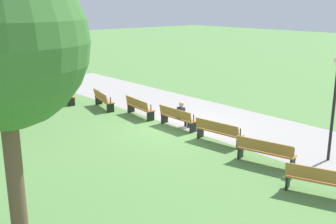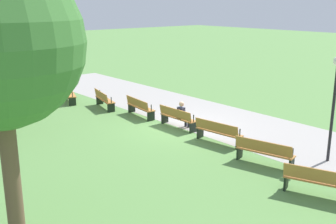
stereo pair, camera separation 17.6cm
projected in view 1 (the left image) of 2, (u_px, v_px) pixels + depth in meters
name	position (u px, v px, depth m)	size (l,w,h in m)	color
ground_plane	(178.00, 127.00, 17.64)	(120.00, 120.00, 0.00)	#5B8C47
path_paving	(214.00, 118.00, 19.09)	(29.58, 4.56, 0.01)	#A39E99
bench_0	(67.00, 94.00, 22.03)	(2.00, 1.12, 0.89)	#B27538
bench_1	(103.00, 99.00, 20.74)	(2.01, 0.92, 0.89)	#B27538
bench_2	(139.00, 107.00, 19.21)	(2.00, 0.70, 0.89)	#B27538
bench_3	(177.00, 117.00, 17.47)	(1.95, 0.47, 0.89)	#B27538
bench_4	(218.00, 131.00, 15.55)	(2.00, 0.70, 0.89)	#B27538
bench_5	(265.00, 151.00, 13.46)	(2.01, 0.92, 0.89)	#B27538
bench_6	(322.00, 180.00, 11.24)	(2.00, 1.12, 0.89)	#B27538
person_seated	(183.00, 114.00, 17.39)	(0.32, 0.52, 1.20)	#2D3347
tree_2	(1.00, 44.00, 8.32)	(3.64, 3.64, 6.25)	brown
lamp_post	(336.00, 88.00, 13.34)	(0.32, 0.32, 3.58)	black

